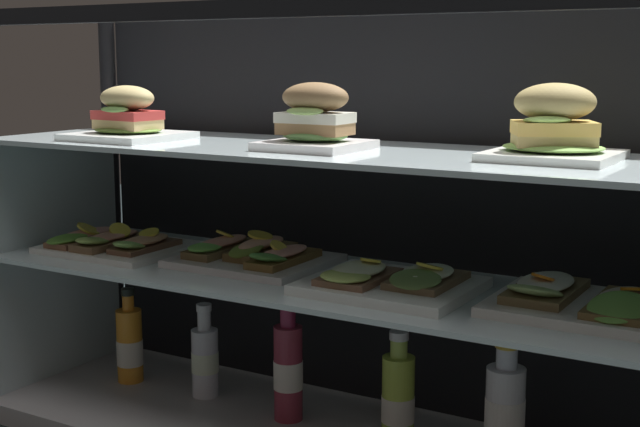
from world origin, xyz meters
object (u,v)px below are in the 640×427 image
(juice_bottle_front_right_end, at_px, (130,345))
(juice_bottle_front_left_end, at_px, (398,396))
(plated_roll_sandwich_near_right_corner, at_px, (128,119))
(open_sandwich_tray_near_left_corner, at_px, (390,281))
(plated_roll_sandwich_near_left_corner, at_px, (554,131))
(open_sandwich_tray_far_left, at_px, (581,301))
(open_sandwich_tray_right_of_center, at_px, (253,255))
(juice_bottle_tucked_behind, at_px, (205,359))
(plated_roll_sandwich_left_of_center, at_px, (315,122))
(juice_bottle_near_post, at_px, (288,370))
(juice_bottle_front_middle, at_px, (505,413))
(open_sandwich_tray_mid_left, at_px, (114,243))

(juice_bottle_front_right_end, distance_m, juice_bottle_front_left_end, 0.65)
(plated_roll_sandwich_near_right_corner, xyz_separation_m, open_sandwich_tray_near_left_corner, (0.58, 0.02, -0.27))
(plated_roll_sandwich_near_left_corner, distance_m, open_sandwich_tray_far_left, 0.28)
(open_sandwich_tray_right_of_center, xyz_separation_m, juice_bottle_front_right_end, (-0.34, 0.01, -0.25))
(juice_bottle_tucked_behind, bearing_deg, plated_roll_sandwich_near_right_corner, -137.92)
(plated_roll_sandwich_left_of_center, bearing_deg, juice_bottle_near_post, 148.84)
(plated_roll_sandwich_left_of_center, distance_m, juice_bottle_tucked_behind, 0.62)
(open_sandwich_tray_far_left, height_order, juice_bottle_front_left_end, open_sandwich_tray_far_left)
(open_sandwich_tray_right_of_center, xyz_separation_m, juice_bottle_front_left_end, (0.31, 0.04, -0.25))
(plated_roll_sandwich_near_left_corner, height_order, juice_bottle_front_left_end, plated_roll_sandwich_near_left_corner)
(open_sandwich_tray_far_left, distance_m, juice_bottle_front_right_end, 1.03)
(open_sandwich_tray_near_left_corner, height_order, juice_bottle_front_left_end, open_sandwich_tray_near_left_corner)
(open_sandwich_tray_right_of_center, bearing_deg, juice_bottle_front_middle, 1.89)
(juice_bottle_near_post, height_order, juice_bottle_front_left_end, juice_bottle_near_post)
(open_sandwich_tray_right_of_center, relative_size, juice_bottle_front_left_end, 1.39)
(plated_roll_sandwich_left_of_center, xyz_separation_m, open_sandwich_tray_near_left_corner, (0.15, 0.00, -0.27))
(plated_roll_sandwich_near_right_corner, bearing_deg, open_sandwich_tray_mid_left, 160.70)
(open_sandwich_tray_mid_left, relative_size, open_sandwich_tray_right_of_center, 1.00)
(open_sandwich_tray_near_left_corner, xyz_separation_m, juice_bottle_front_left_end, (-0.03, 0.09, -0.25))
(plated_roll_sandwich_near_right_corner, xyz_separation_m, open_sandwich_tray_mid_left, (-0.08, 0.03, -0.27))
(plated_roll_sandwich_left_of_center, height_order, juice_bottle_tucked_behind, plated_roll_sandwich_left_of_center)
(open_sandwich_tray_mid_left, height_order, juice_bottle_front_middle, open_sandwich_tray_mid_left)
(juice_bottle_front_middle, bearing_deg, open_sandwich_tray_near_left_corner, -159.97)
(plated_roll_sandwich_near_right_corner, bearing_deg, open_sandwich_tray_far_left, 4.05)
(open_sandwich_tray_near_left_corner, height_order, juice_bottle_front_middle, open_sandwich_tray_near_left_corner)
(open_sandwich_tray_mid_left, relative_size, juice_bottle_near_post, 1.18)
(juice_bottle_front_left_end, bearing_deg, open_sandwich_tray_mid_left, -171.84)
(plated_roll_sandwich_near_left_corner, xyz_separation_m, juice_bottle_tucked_behind, (-0.74, 0.02, -0.52))
(open_sandwich_tray_far_left, bearing_deg, plated_roll_sandwich_near_right_corner, -175.95)
(open_sandwich_tray_right_of_center, distance_m, juice_bottle_near_post, 0.24)
(open_sandwich_tray_near_left_corner, xyz_separation_m, juice_bottle_front_middle, (0.19, 0.07, -0.23))
(plated_roll_sandwich_near_right_corner, relative_size, open_sandwich_tray_far_left, 0.70)
(plated_roll_sandwich_left_of_center, relative_size, juice_bottle_tucked_behind, 0.85)
(juice_bottle_tucked_behind, distance_m, juice_bottle_front_middle, 0.67)
(plated_roll_sandwich_near_left_corner, distance_m, open_sandwich_tray_mid_left, 0.96)
(open_sandwich_tray_near_left_corner, relative_size, juice_bottle_front_middle, 1.23)
(juice_bottle_front_middle, bearing_deg, plated_roll_sandwich_left_of_center, -167.78)
(juice_bottle_front_left_end, bearing_deg, plated_roll_sandwich_left_of_center, -142.33)
(juice_bottle_front_left_end, bearing_deg, open_sandwich_tray_near_left_corner, -74.35)
(open_sandwich_tray_right_of_center, bearing_deg, plated_roll_sandwich_near_left_corner, -0.33)
(open_sandwich_tray_right_of_center, bearing_deg, juice_bottle_front_right_end, 179.16)
(plated_roll_sandwich_near_left_corner, bearing_deg, open_sandwich_tray_far_left, -9.01)
(plated_roll_sandwich_near_right_corner, relative_size, juice_bottle_front_right_end, 0.96)
(plated_roll_sandwich_near_right_corner, xyz_separation_m, juice_bottle_front_middle, (0.78, 0.09, -0.50))
(plated_roll_sandwich_near_left_corner, height_order, open_sandwich_tray_near_left_corner, plated_roll_sandwich_near_left_corner)
(open_sandwich_tray_mid_left, bearing_deg, juice_bottle_tucked_behind, 21.04)
(open_sandwich_tray_right_of_center, height_order, juice_bottle_near_post, open_sandwich_tray_right_of_center)
(plated_roll_sandwich_left_of_center, bearing_deg, juice_bottle_front_right_end, 173.20)
(plated_roll_sandwich_near_left_corner, relative_size, juice_bottle_front_right_end, 0.94)
(plated_roll_sandwich_near_right_corner, relative_size, open_sandwich_tray_mid_left, 0.70)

